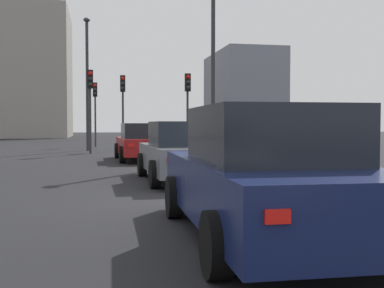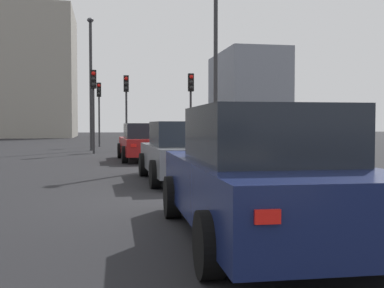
{
  "view_description": "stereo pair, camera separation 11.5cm",
  "coord_description": "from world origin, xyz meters",
  "px_view_note": "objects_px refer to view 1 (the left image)",
  "views": [
    {
      "loc": [
        -8.75,
        1.92,
        1.43
      ],
      "look_at": [
        1.18,
        -0.02,
        1.02
      ],
      "focal_mm": 44.59,
      "sensor_mm": 36.0,
      "label": 1
    },
    {
      "loc": [
        -8.77,
        1.81,
        1.43
      ],
      "look_at": [
        1.18,
        -0.02,
        1.02
      ],
      "focal_mm": 44.59,
      "sensor_mm": 36.0,
      "label": 2
    }
  ],
  "objects_px": {
    "car_grey_second": "(182,152)",
    "traffic_light_near_left": "(90,94)",
    "street_lamp_kerbside": "(87,73)",
    "car_navy_third": "(264,176)",
    "traffic_light_far_left": "(123,97)",
    "car_red_lead": "(143,142)",
    "traffic_light_near_right": "(188,96)",
    "traffic_light_far_right": "(95,101)",
    "street_lamp_far": "(213,37)"
  },
  "relations": [
    {
      "from": "traffic_light_near_right",
      "to": "street_lamp_kerbside",
      "type": "bearing_deg",
      "value": -120.18
    },
    {
      "from": "car_grey_second",
      "to": "car_navy_third",
      "type": "bearing_deg",
      "value": 178.46
    },
    {
      "from": "traffic_light_near_right",
      "to": "traffic_light_far_left",
      "type": "height_order",
      "value": "traffic_light_far_left"
    },
    {
      "from": "traffic_light_near_left",
      "to": "street_lamp_kerbside",
      "type": "bearing_deg",
      "value": 178.35
    },
    {
      "from": "traffic_light_near_right",
      "to": "traffic_light_far_left",
      "type": "bearing_deg",
      "value": -131.91
    },
    {
      "from": "street_lamp_far",
      "to": "street_lamp_kerbside",
      "type": "bearing_deg",
      "value": 30.97
    },
    {
      "from": "street_lamp_far",
      "to": "traffic_light_far_right",
      "type": "bearing_deg",
      "value": 19.77
    },
    {
      "from": "street_lamp_kerbside",
      "to": "street_lamp_far",
      "type": "height_order",
      "value": "street_lamp_far"
    },
    {
      "from": "traffic_light_far_left",
      "to": "traffic_light_far_right",
      "type": "xyz_separation_m",
      "value": [
        4.65,
        1.53,
        -0.02
      ]
    },
    {
      "from": "car_grey_second",
      "to": "traffic_light_far_right",
      "type": "distance_m",
      "value": 19.64
    },
    {
      "from": "car_red_lead",
      "to": "traffic_light_near_left",
      "type": "relative_size",
      "value": 1.11
    },
    {
      "from": "car_navy_third",
      "to": "street_lamp_far",
      "type": "distance_m",
      "value": 13.53
    },
    {
      "from": "car_navy_third",
      "to": "street_lamp_kerbside",
      "type": "distance_m",
      "value": 21.49
    },
    {
      "from": "traffic_light_far_right",
      "to": "street_lamp_kerbside",
      "type": "height_order",
      "value": "street_lamp_kerbside"
    },
    {
      "from": "traffic_light_far_left",
      "to": "traffic_light_near_right",
      "type": "bearing_deg",
      "value": 53.16
    },
    {
      "from": "car_navy_third",
      "to": "traffic_light_near_left",
      "type": "xyz_separation_m",
      "value": [
        18.19,
        2.41,
        2.16
      ]
    },
    {
      "from": "car_grey_second",
      "to": "street_lamp_far",
      "type": "height_order",
      "value": "street_lamp_far"
    },
    {
      "from": "traffic_light_near_left",
      "to": "traffic_light_far_left",
      "type": "relative_size",
      "value": 0.99
    },
    {
      "from": "traffic_light_far_right",
      "to": "street_lamp_far",
      "type": "xyz_separation_m",
      "value": [
        -12.91,
        -4.64,
        1.89
      ]
    },
    {
      "from": "traffic_light_near_left",
      "to": "traffic_light_near_right",
      "type": "relative_size",
      "value": 1.02
    },
    {
      "from": "car_navy_third",
      "to": "traffic_light_far_right",
      "type": "bearing_deg",
      "value": 6.35
    },
    {
      "from": "traffic_light_far_left",
      "to": "street_lamp_far",
      "type": "bearing_deg",
      "value": 24.84
    },
    {
      "from": "car_red_lead",
      "to": "traffic_light_far_right",
      "type": "xyz_separation_m",
      "value": [
        12.15,
        1.93,
        2.24
      ]
    },
    {
      "from": "car_red_lead",
      "to": "street_lamp_far",
      "type": "bearing_deg",
      "value": -107.26
    },
    {
      "from": "car_red_lead",
      "to": "traffic_light_near_left",
      "type": "xyz_separation_m",
      "value": [
        4.76,
        2.11,
        2.22
      ]
    },
    {
      "from": "car_red_lead",
      "to": "traffic_light_far_left",
      "type": "relative_size",
      "value": 1.1
    },
    {
      "from": "street_lamp_far",
      "to": "traffic_light_near_right",
      "type": "bearing_deg",
      "value": -0.22
    },
    {
      "from": "traffic_light_near_left",
      "to": "street_lamp_kerbside",
      "type": "height_order",
      "value": "street_lamp_kerbside"
    },
    {
      "from": "car_grey_second",
      "to": "traffic_light_far_left",
      "type": "xyz_separation_m",
      "value": [
        14.73,
        0.75,
        2.25
      ]
    },
    {
      "from": "traffic_light_near_right",
      "to": "street_lamp_kerbside",
      "type": "distance_m",
      "value": 5.94
    },
    {
      "from": "traffic_light_near_left",
      "to": "traffic_light_near_right",
      "type": "bearing_deg",
      "value": 84.69
    },
    {
      "from": "car_grey_second",
      "to": "street_lamp_kerbside",
      "type": "xyz_separation_m",
      "value": [
        14.83,
        2.65,
        3.54
      ]
    },
    {
      "from": "traffic_light_near_left",
      "to": "traffic_light_far_right",
      "type": "relative_size",
      "value": 0.99
    },
    {
      "from": "car_navy_third",
      "to": "traffic_light_far_left",
      "type": "height_order",
      "value": "traffic_light_far_left"
    },
    {
      "from": "car_red_lead",
      "to": "street_lamp_far",
      "type": "relative_size",
      "value": 0.54
    },
    {
      "from": "traffic_light_near_right",
      "to": "street_lamp_far",
      "type": "bearing_deg",
      "value": -1.09
    },
    {
      "from": "traffic_light_near_right",
      "to": "traffic_light_far_left",
      "type": "distance_m",
      "value": 4.16
    },
    {
      "from": "car_grey_second",
      "to": "traffic_light_near_left",
      "type": "height_order",
      "value": "traffic_light_near_left"
    },
    {
      "from": "traffic_light_far_left",
      "to": "street_lamp_kerbside",
      "type": "distance_m",
      "value": 2.31
    },
    {
      "from": "car_grey_second",
      "to": "traffic_light_near_left",
      "type": "xyz_separation_m",
      "value": [
        11.98,
        2.46,
        2.22
      ]
    },
    {
      "from": "traffic_light_far_left",
      "to": "street_lamp_far",
      "type": "xyz_separation_m",
      "value": [
        -8.27,
        -3.11,
        1.88
      ]
    },
    {
      "from": "car_red_lead",
      "to": "street_lamp_far",
      "type": "xyz_separation_m",
      "value": [
        -0.76,
        -2.71,
        4.13
      ]
    },
    {
      "from": "car_navy_third",
      "to": "traffic_light_far_left",
      "type": "distance_m",
      "value": 21.07
    },
    {
      "from": "car_grey_second",
      "to": "street_lamp_far",
      "type": "xyz_separation_m",
      "value": [
        6.46,
        -2.37,
        4.13
      ]
    },
    {
      "from": "street_lamp_far",
      "to": "car_grey_second",
      "type": "bearing_deg",
      "value": 159.88
    },
    {
      "from": "car_red_lead",
      "to": "traffic_light_far_left",
      "type": "xyz_separation_m",
      "value": [
        7.5,
        0.4,
        2.25
      ]
    },
    {
      "from": "traffic_light_far_right",
      "to": "street_lamp_kerbside",
      "type": "relative_size",
      "value": 0.57
    },
    {
      "from": "car_red_lead",
      "to": "street_lamp_far",
      "type": "distance_m",
      "value": 5.0
    },
    {
      "from": "car_grey_second",
      "to": "street_lamp_kerbside",
      "type": "distance_m",
      "value": 15.48
    },
    {
      "from": "car_navy_third",
      "to": "traffic_light_near_right",
      "type": "height_order",
      "value": "traffic_light_near_right"
    }
  ]
}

